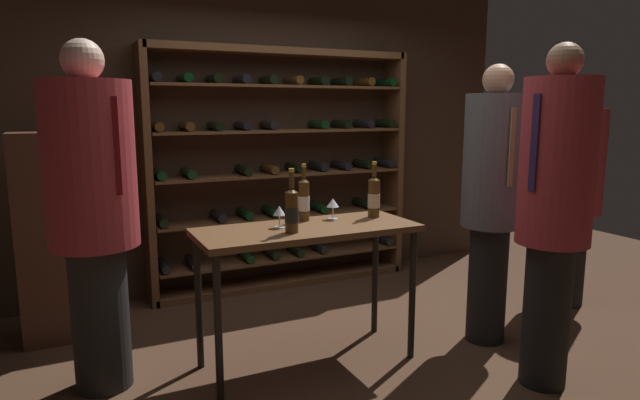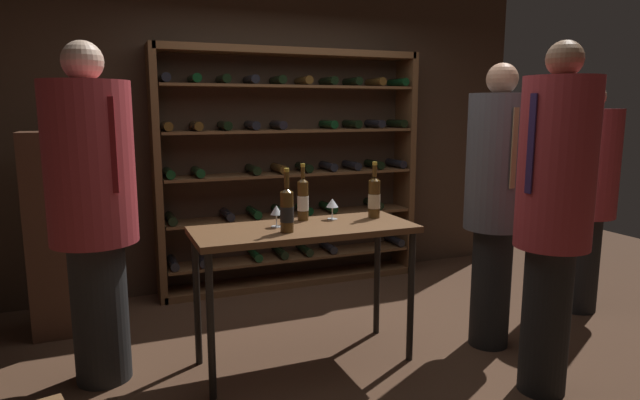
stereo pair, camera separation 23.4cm
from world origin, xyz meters
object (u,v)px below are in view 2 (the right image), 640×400
Objects in this scene: person_guest_plum_blouse at (554,204)px; wine_bottle_black_capsule at (303,199)px; wine_rack at (291,169)px; person_bystander_dark_jacket at (496,194)px; person_guest_blue_shirt at (584,189)px; tasting_table at (304,242)px; wine_glass_stemmed_right at (276,211)px; wine_bottle_red_label at (287,210)px; wine_bottle_gold_foil at (374,197)px; wine_glass_stemmed_center at (332,204)px; display_cabinet at (61,234)px; person_host_in_suit at (92,201)px.

wine_bottle_black_capsule is (-1.10, 1.05, -0.06)m from person_guest_plum_blouse.
wine_rack is 2.53m from person_guest_plum_blouse.
person_guest_blue_shirt is at bearing 0.68° from person_bystander_dark_jacket.
tasting_table is 1.34m from person_bystander_dark_jacket.
wine_glass_stemmed_right is at bearing 155.40° from person_bystander_dark_jacket.
wine_bottle_red_label is at bearing -125.93° from wine_bottle_black_capsule.
wine_bottle_gold_foil is (0.68, 0.19, 0.00)m from wine_bottle_red_label.
wine_glass_stemmed_center is at bearing 146.85° from person_bystander_dark_jacket.
wine_bottle_black_capsule is 2.68× the size of wine_glass_stemmed_center.
display_cabinet reaches higher than wine_bottle_black_capsule.
wine_bottle_gold_foil is at bearing -11.34° from wine_glass_stemmed_center.
person_guest_blue_shirt is 2.16m from wine_glass_stemmed_center.
wine_glass_stemmed_right is at bearing 162.68° from tasting_table.
wine_bottle_black_capsule is 0.99× the size of wine_bottle_gold_foil.
wine_bottle_black_capsule is at bearing 25.67° from person_host_in_suit.
wine_glass_stemmed_center reaches higher than wine_glass_stemmed_right.
person_guest_plum_blouse is at bearing -36.67° from tasting_table.
display_cabinet is at bearing 136.58° from wine_bottle_red_label.
person_guest_blue_shirt is at bearing -0.92° from wine_bottle_gold_foil.
person_bystander_dark_jacket reaches higher than tasting_table.
person_guest_blue_shirt is (1.96, -1.51, -0.09)m from wine_rack.
wine_glass_stemmed_center is at bearing 11.62° from wine_glass_stemmed_right.
wine_bottle_red_label is 0.71m from wine_bottle_gold_foil.
wine_rack is 17.38× the size of wine_glass_stemmed_center.
person_host_in_suit is 5.29× the size of wine_bottle_gold_foil.
wine_bottle_gold_foil is 0.29m from wine_glass_stemmed_center.
display_cabinet is at bearing 134.33° from person_host_in_suit.
person_host_in_suit is 14.58× the size of wine_glass_stemmed_right.
wine_bottle_red_label is at bearing -164.69° from wine_bottle_gold_foil.
person_host_in_suit reaches higher than person_guest_blue_shirt.
wine_bottle_red_label reaches higher than wine_bottle_black_capsule.
person_host_in_suit is 1.01× the size of person_guest_plum_blouse.
person_host_in_suit reaches higher than wine_bottle_black_capsule.
wine_bottle_black_capsule is (1.28, -0.07, -0.06)m from person_host_in_suit.
person_host_in_suit reaches higher than wine_glass_stemmed_right.
wine_bottle_gold_foil is (2.00, -1.06, 0.31)m from display_cabinet.
display_cabinet is 3.92× the size of wine_bottle_black_capsule.
tasting_table is at bearing 58.41° from person_guest_plum_blouse.
wine_rack is at bearing 70.19° from wine_bottle_red_label.
person_guest_plum_blouse is at bearing -56.43° from wine_bottle_gold_foil.
wine_rack reaches higher than person_guest_plum_blouse.
wine_glass_stemmed_right is (-1.33, 0.92, -0.11)m from person_guest_plum_blouse.
wine_glass_stemmed_center is (1.47, -0.11, -0.10)m from person_host_in_suit.
tasting_table is at bearing -17.32° from wine_glass_stemmed_right.
tasting_table is at bearing 156.23° from person_bystander_dark_jacket.
wine_glass_stemmed_right is at bearing -39.91° from display_cabinet.
wine_bottle_gold_foil is 2.70× the size of wine_glass_stemmed_center.
person_guest_blue_shirt reaches higher than wine_glass_stemmed_center.
person_host_in_suit is 0.99m from display_cabinet.
wine_glass_stemmed_center is (1.72, -1.00, 0.27)m from display_cabinet.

